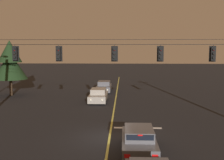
{
  "coord_description": "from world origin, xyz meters",
  "views": [
    {
      "loc": [
        0.87,
        -17.59,
        5.61
      ],
      "look_at": [
        0.0,
        3.89,
        3.24
      ],
      "focal_mm": 45.94,
      "sensor_mm": 36.0,
      "label": 1
    }
  ],
  "objects_px": {
    "car_waiting_near_lane": "(139,141)",
    "car_oncoming_lead": "(98,96)",
    "traffic_light_left_inner": "(59,54)",
    "traffic_light_centre": "(114,54)",
    "traffic_light_leftmost": "(15,54)",
    "traffic_light_rightmost": "(213,54)",
    "car_oncoming_trailing": "(104,87)",
    "traffic_light_right_inner": "(161,54)",
    "tree_verge_near": "(10,62)"
  },
  "relations": [
    {
      "from": "traffic_light_leftmost",
      "to": "traffic_light_rightmost",
      "type": "height_order",
      "value": "same"
    },
    {
      "from": "traffic_light_left_inner",
      "to": "tree_verge_near",
      "type": "height_order",
      "value": "tree_verge_near"
    },
    {
      "from": "car_waiting_near_lane",
      "to": "car_oncoming_trailing",
      "type": "relative_size",
      "value": 0.98
    },
    {
      "from": "traffic_light_centre",
      "to": "traffic_light_right_inner",
      "type": "relative_size",
      "value": 1.0
    },
    {
      "from": "traffic_light_leftmost",
      "to": "traffic_light_centre",
      "type": "height_order",
      "value": "same"
    },
    {
      "from": "car_waiting_near_lane",
      "to": "car_oncoming_lead",
      "type": "height_order",
      "value": "same"
    },
    {
      "from": "car_waiting_near_lane",
      "to": "car_oncoming_trailing",
      "type": "distance_m",
      "value": 22.09
    },
    {
      "from": "traffic_light_leftmost",
      "to": "car_waiting_near_lane",
      "type": "height_order",
      "value": "traffic_light_leftmost"
    },
    {
      "from": "car_oncoming_lead",
      "to": "car_oncoming_trailing",
      "type": "height_order",
      "value": "same"
    },
    {
      "from": "traffic_light_centre",
      "to": "tree_verge_near",
      "type": "bearing_deg",
      "value": 134.66
    },
    {
      "from": "traffic_light_centre",
      "to": "car_oncoming_trailing",
      "type": "relative_size",
      "value": 0.28
    },
    {
      "from": "traffic_light_left_inner",
      "to": "traffic_light_leftmost",
      "type": "bearing_deg",
      "value": 180.0
    },
    {
      "from": "traffic_light_leftmost",
      "to": "traffic_light_left_inner",
      "type": "relative_size",
      "value": 1.0
    },
    {
      "from": "traffic_light_leftmost",
      "to": "car_oncoming_lead",
      "type": "distance_m",
      "value": 11.67
    },
    {
      "from": "tree_verge_near",
      "to": "car_oncoming_lead",
      "type": "bearing_deg",
      "value": -18.36
    },
    {
      "from": "traffic_light_centre",
      "to": "car_oncoming_trailing",
      "type": "height_order",
      "value": "traffic_light_centre"
    },
    {
      "from": "traffic_light_centre",
      "to": "tree_verge_near",
      "type": "xyz_separation_m",
      "value": [
        -12.82,
        12.97,
        -1.18
      ]
    },
    {
      "from": "car_waiting_near_lane",
      "to": "car_oncoming_lead",
      "type": "distance_m",
      "value": 15.21
    },
    {
      "from": "car_oncoming_lead",
      "to": "traffic_light_rightmost",
      "type": "bearing_deg",
      "value": -46.35
    },
    {
      "from": "traffic_light_rightmost",
      "to": "car_waiting_near_lane",
      "type": "xyz_separation_m",
      "value": [
        -5.46,
        -5.41,
        -4.59
      ]
    },
    {
      "from": "traffic_light_left_inner",
      "to": "traffic_light_centre",
      "type": "distance_m",
      "value": 4.02
    },
    {
      "from": "car_oncoming_lead",
      "to": "car_oncoming_trailing",
      "type": "distance_m",
      "value": 7.03
    },
    {
      "from": "traffic_light_right_inner",
      "to": "car_oncoming_lead",
      "type": "height_order",
      "value": "traffic_light_right_inner"
    },
    {
      "from": "traffic_light_left_inner",
      "to": "traffic_light_centre",
      "type": "relative_size",
      "value": 1.0
    },
    {
      "from": "traffic_light_centre",
      "to": "traffic_light_leftmost",
      "type": "bearing_deg",
      "value": 180.0
    },
    {
      "from": "traffic_light_right_inner",
      "to": "tree_verge_near",
      "type": "distance_m",
      "value": 20.7
    },
    {
      "from": "traffic_light_left_inner",
      "to": "car_oncoming_lead",
      "type": "height_order",
      "value": "traffic_light_left_inner"
    },
    {
      "from": "traffic_light_leftmost",
      "to": "tree_verge_near",
      "type": "bearing_deg",
      "value": 113.41
    },
    {
      "from": "car_oncoming_lead",
      "to": "car_waiting_near_lane",
      "type": "bearing_deg",
      "value": -76.7
    },
    {
      "from": "tree_verge_near",
      "to": "car_oncoming_trailing",
      "type": "bearing_deg",
      "value": 17.45
    },
    {
      "from": "traffic_light_rightmost",
      "to": "car_waiting_near_lane",
      "type": "bearing_deg",
      "value": -135.23
    },
    {
      "from": "traffic_light_leftmost",
      "to": "car_oncoming_lead",
      "type": "relative_size",
      "value": 0.28
    },
    {
      "from": "traffic_light_left_inner",
      "to": "traffic_light_rightmost",
      "type": "height_order",
      "value": "same"
    },
    {
      "from": "traffic_light_right_inner",
      "to": "car_oncoming_trailing",
      "type": "distance_m",
      "value": 17.81
    },
    {
      "from": "car_oncoming_lead",
      "to": "traffic_light_right_inner",
      "type": "bearing_deg",
      "value": -60.67
    },
    {
      "from": "traffic_light_centre",
      "to": "traffic_light_right_inner",
      "type": "height_order",
      "value": "same"
    },
    {
      "from": "traffic_light_left_inner",
      "to": "car_waiting_near_lane",
      "type": "xyz_separation_m",
      "value": [
        5.52,
        -5.41,
        -4.59
      ]
    },
    {
      "from": "car_oncoming_trailing",
      "to": "car_oncoming_lead",
      "type": "bearing_deg",
      "value": -91.01
    },
    {
      "from": "traffic_light_right_inner",
      "to": "traffic_light_rightmost",
      "type": "xyz_separation_m",
      "value": [
        3.68,
        0.0,
        0.0
      ]
    },
    {
      "from": "traffic_light_right_inner",
      "to": "car_waiting_near_lane",
      "type": "xyz_separation_m",
      "value": [
        -1.78,
        -5.41,
        -4.59
      ]
    },
    {
      "from": "car_oncoming_lead",
      "to": "tree_verge_near",
      "type": "relative_size",
      "value": 0.67
    },
    {
      "from": "traffic_light_rightmost",
      "to": "car_waiting_near_lane",
      "type": "height_order",
      "value": "traffic_light_rightmost"
    },
    {
      "from": "car_oncoming_trailing",
      "to": "tree_verge_near",
      "type": "xyz_separation_m",
      "value": [
        -10.94,
        -3.44,
        3.42
      ]
    },
    {
      "from": "traffic_light_right_inner",
      "to": "car_waiting_near_lane",
      "type": "distance_m",
      "value": 7.32
    },
    {
      "from": "traffic_light_left_inner",
      "to": "traffic_light_right_inner",
      "type": "bearing_deg",
      "value": 0.0
    },
    {
      "from": "traffic_light_leftmost",
      "to": "tree_verge_near",
      "type": "height_order",
      "value": "tree_verge_near"
    },
    {
      "from": "traffic_light_left_inner",
      "to": "car_oncoming_lead",
      "type": "bearing_deg",
      "value": 77.87
    },
    {
      "from": "traffic_light_left_inner",
      "to": "traffic_light_rightmost",
      "type": "xyz_separation_m",
      "value": [
        10.97,
        0.0,
        0.0
      ]
    },
    {
      "from": "traffic_light_leftmost",
      "to": "traffic_light_right_inner",
      "type": "distance_m",
      "value": 10.47
    },
    {
      "from": "traffic_light_rightmost",
      "to": "traffic_light_centre",
      "type": "bearing_deg",
      "value": 180.0
    }
  ]
}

